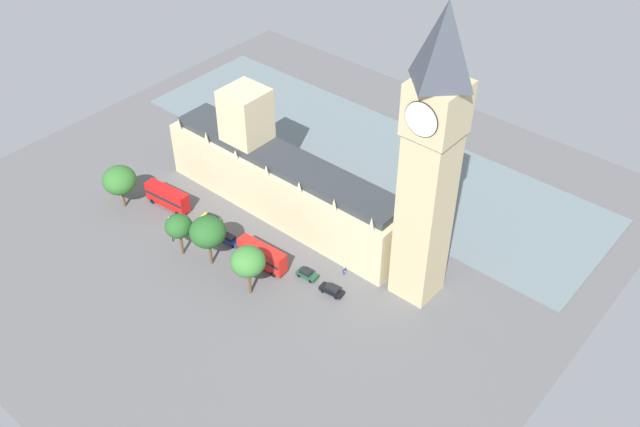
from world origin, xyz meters
The scene contains 17 objects.
ground_plane centered at (0.00, 0.00, 0.00)m, with size 127.30×127.30×0.00m, color #565659.
river_thames centered at (-29.10, 0.00, 0.12)m, with size 33.87×114.57×0.25m, color slate.
parliament_building centered at (-1.99, -1.71, 7.69)m, with size 11.50×57.30×25.04m.
clock_tower centered at (-0.50, 33.97, 29.42)m, with size 8.45×8.45×56.86m.
double_decker_bus_near_tower centered at (13.20, -19.97, 2.63)m, with size 3.51×10.69×4.75m.
car_yellow_cab_midblock centered at (10.97, -9.33, 0.89)m, with size 2.33×4.37×1.74m.
car_blue_opposite_hall centered at (12.87, -1.75, 0.89)m, with size 2.04×4.86×1.74m.
double_decker_bus_kerbside centered at (13.38, 7.87, 2.63)m, with size 3.12×10.62×4.75m.
car_dark_green_corner centered at (10.36, 16.55, 0.88)m, with size 2.17×4.31×1.74m.
car_black_by_river_gate centered at (10.56, 22.89, 0.89)m, with size 2.20×4.83×1.74m.
pedestrian_leading centered at (5.09, 21.34, 0.74)m, with size 0.49×0.59×1.64m.
plane_tree_far_end centered at (19.09, -27.33, 6.76)m, with size 7.04×7.04×9.77m.
plane_tree_under_trees centered at (21.07, -6.51, 6.93)m, with size 5.29×5.29×9.23m.
plane_tree_trailing centered at (20.14, 11.24, 7.80)m, with size 6.43×6.43×10.57m.
plane_tree_slot_10 centered at (19.33, -0.09, 7.93)m, with size 6.92×6.92×10.90m.
street_lamp_slot_11 centered at (19.53, 10.82, 4.51)m, with size 0.56×0.56×6.48m.
street_lamp_slot_12 centered at (20.06, -10.65, 4.44)m, with size 0.56×0.56×6.37m.
Camera 1 is at (83.04, 81.60, 95.22)m, focal length 40.20 mm.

